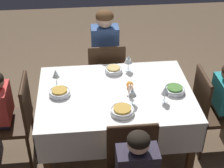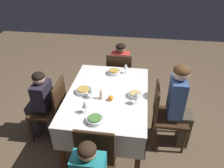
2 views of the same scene
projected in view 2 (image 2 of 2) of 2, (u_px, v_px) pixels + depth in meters
ground_plane at (108, 135)px, 3.18m from camera, size 8.00×8.00×0.00m
dining_table at (108, 99)px, 2.82m from camera, size 1.41×1.01×0.75m
chair_south at (165, 113)px, 2.84m from camera, size 0.43×0.44×0.89m
chair_east at (119, 74)px, 3.69m from camera, size 0.44×0.43×0.89m
chair_north at (52, 107)px, 2.94m from camera, size 0.43×0.44×0.89m
person_adult_denim at (180, 103)px, 2.72m from camera, size 0.30×0.34×1.20m
person_child_red at (121, 66)px, 3.81m from camera, size 0.33×0.30×1.00m
person_child_dark at (39, 102)px, 2.93m from camera, size 0.30×0.33×1.02m
bowl_south at (135, 94)px, 2.70m from camera, size 0.18×0.18×0.06m
wine_glass_south at (136, 95)px, 2.52m from camera, size 0.08×0.08×0.17m
bowl_east at (114, 72)px, 3.17m from camera, size 0.19×0.19×0.06m
wine_glass_east at (126, 66)px, 3.13m from camera, size 0.07×0.07×0.16m
bowl_north at (83, 90)px, 2.77m from camera, size 0.20×0.20×0.06m
wine_glass_north at (91, 90)px, 2.62m from camera, size 0.08×0.08×0.16m
bowl_west at (95, 119)px, 2.31m from camera, size 0.19×0.19×0.06m
wine_glass_west at (85, 104)px, 2.38m from camera, size 0.07×0.07×0.16m
candle_centerpiece at (101, 95)px, 2.64m from camera, size 0.06×0.06×0.14m
orange_fruit at (111, 98)px, 2.63m from camera, size 0.06×0.06×0.06m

